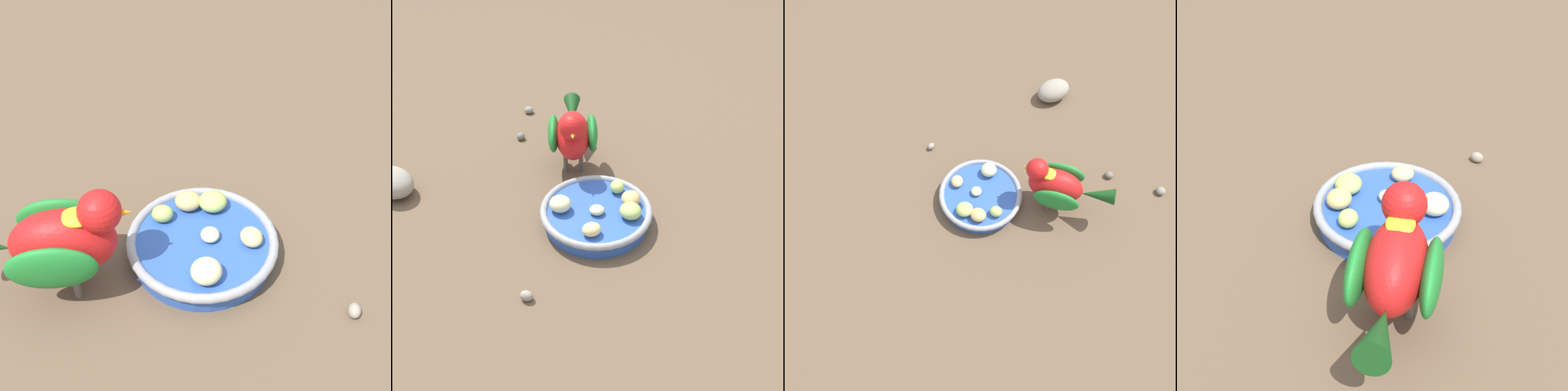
% 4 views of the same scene
% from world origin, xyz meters
% --- Properties ---
extents(ground_plane, '(4.00, 4.00, 0.00)m').
position_xyz_m(ground_plane, '(0.00, 0.00, 0.00)').
color(ground_plane, brown).
extents(feeding_bowl, '(0.18, 0.18, 0.03)m').
position_xyz_m(feeding_bowl, '(0.03, 0.02, 0.02)').
color(feeding_bowl, '#2D56B7').
rests_on(feeding_bowl, ground_plane).
extents(apple_piece_0, '(0.03, 0.03, 0.01)m').
position_xyz_m(apple_piece_0, '(0.03, 0.01, 0.03)').
color(apple_piece_0, beige).
rests_on(apple_piece_0, feeding_bowl).
extents(apple_piece_1, '(0.04, 0.04, 0.02)m').
position_xyz_m(apple_piece_1, '(0.02, 0.08, 0.04)').
color(apple_piece_1, '#B2CC66').
rests_on(apple_piece_1, feeding_bowl).
extents(apple_piece_2, '(0.04, 0.04, 0.02)m').
position_xyz_m(apple_piece_2, '(0.06, -0.03, 0.04)').
color(apple_piece_2, '#E5C67F').
rests_on(apple_piece_2, feeding_bowl).
extents(apple_piece_3, '(0.05, 0.05, 0.02)m').
position_xyz_m(apple_piece_3, '(0.08, 0.04, 0.04)').
color(apple_piece_3, '#B2CC66').
rests_on(apple_piece_3, feeding_bowl).
extents(apple_piece_4, '(0.04, 0.04, 0.03)m').
position_xyz_m(apple_piece_4, '(-0.02, -0.02, 0.04)').
color(apple_piece_4, beige).
rests_on(apple_piece_4, feeding_bowl).
extents(apple_piece_5, '(0.05, 0.05, 0.02)m').
position_xyz_m(apple_piece_5, '(0.06, 0.07, 0.04)').
color(apple_piece_5, tan).
rests_on(apple_piece_5, feeding_bowl).
extents(parrot, '(0.16, 0.16, 0.14)m').
position_xyz_m(parrot, '(-0.11, 0.10, 0.08)').
color(parrot, '#59544C').
rests_on(parrot, ground_plane).
extents(rock_large, '(0.09, 0.07, 0.05)m').
position_xyz_m(rock_large, '(-0.29, -0.17, 0.02)').
color(rock_large, gray).
rests_on(rock_large, ground_plane).
extents(pebble_0, '(0.03, 0.03, 0.02)m').
position_xyz_m(pebble_0, '(-0.27, 0.10, 0.01)').
color(pebble_0, slate).
rests_on(pebble_0, ground_plane).
extents(pebble_1, '(0.02, 0.02, 0.02)m').
position_xyz_m(pebble_1, '(0.06, -0.17, 0.01)').
color(pebble_1, gray).
rests_on(pebble_1, ground_plane).
extents(pebble_2, '(0.02, 0.02, 0.02)m').
position_xyz_m(pebble_2, '(-0.34, 0.19, 0.01)').
color(pebble_2, gray).
rests_on(pebble_2, ground_plane).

